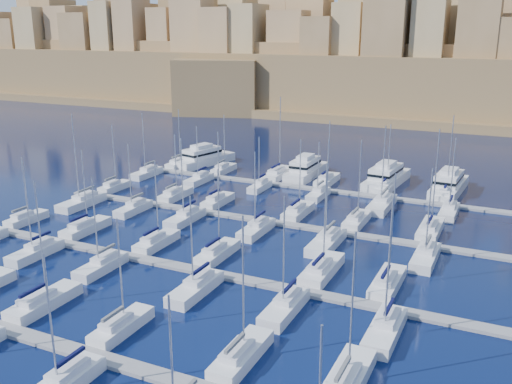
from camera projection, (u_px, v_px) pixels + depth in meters
The scene contains 50 objects.
ground at pixel (248, 244), 85.25m from camera, with size 600.00×600.00×0.00m, color #061032.
pontoon_near at pixel (95, 357), 55.67m from camera, with size 84.00×2.00×0.40m, color slate.
pontoon_mid_near at pixel (208, 272), 74.78m from camera, with size 84.00×2.00×0.40m, color slate.
pontoon_mid_far at pixel (275, 222), 93.88m from camera, with size 84.00×2.00×0.40m, color slate.
pontoon_far at pixel (319, 189), 112.99m from camera, with size 84.00×2.00×0.40m, color slate.
sailboat_2 at pixel (43, 302), 65.53m from camera, with size 2.89×9.62×15.33m.
sailboat_3 at pixel (121, 326), 60.27m from camera, with size 2.51×8.38×12.91m.
sailboat_4 at pixel (241, 355), 54.90m from camera, with size 2.79×9.29×15.06m.
sailboat_5 at pixel (346, 381), 50.94m from camera, with size 3.00×9.99×15.05m.
sailboat_9 at pixel (63, 384), 50.52m from camera, with size 2.66×8.87×13.65m.
sailboat_12 at pixel (26, 219), 94.07m from camera, with size 2.32×7.73×11.35m.
sailboat_13 at pixel (85, 228), 89.81m from camera, with size 2.76×9.21×13.48m.
sailboat_14 at pixel (156, 242), 84.03m from camera, with size 2.63×8.77×13.11m.
sailboat_15 at pixel (217, 253), 79.93m from camera, with size 2.70×8.99×13.03m.
sailboat_16 at pixel (322, 270), 74.25m from camera, with size 3.09×10.29×15.20m.
sailboat_17 at pixel (387, 283), 70.42m from camera, with size 2.88×9.61×14.87m.
sailboat_19 at pixel (36, 252), 80.25m from camera, with size 2.63×8.75×14.22m.
sailboat_20 at pixel (102, 266), 75.58m from camera, with size 2.56×8.54×13.36m.
sailboat_21 at pixel (196, 288), 69.10m from camera, with size 2.84×9.48×12.84m.
sailboat_22 at pixel (285, 307), 64.39m from camera, with size 2.79×9.29×14.28m.
sailboat_23 at pixel (385, 329), 59.57m from camera, with size 2.88×9.61×15.60m.
sailboat_24 at pixel (114, 187), 112.96m from camera, with size 2.33×7.77×13.37m.
sailboat_25 at pixel (175, 195), 107.60m from camera, with size 2.59×8.64×12.49m.
sailboat_26 at pixel (218, 201), 103.80m from camera, with size 2.57×8.58×13.70m.
sailboat_27 at pixel (298, 211), 97.76m from camera, with size 2.81×9.37×13.55m.
sailboat_28 at pixel (357, 220), 93.32m from camera, with size 2.68×8.92×14.33m.
sailboat_29 at pixel (430, 229), 89.06m from camera, with size 3.05×10.16×16.80m.
sailboat_30 at pixel (82, 202), 103.00m from camera, with size 3.09×10.32×17.07m.
sailboat_31 at pixel (134, 208), 99.50m from camera, with size 2.48×8.26×12.61m.
sailboat_32 at pixel (186, 218), 94.62m from camera, with size 2.76×9.19×14.55m.
sailboat_33 at pixel (256, 229), 89.33m from camera, with size 2.72×9.08×13.49m.
sailboat_34 at pixel (327, 242), 83.89m from camera, with size 3.15×10.49×16.52m.
sailboat_35 at pixel (426, 257), 78.49m from camera, with size 2.87×9.58×13.71m.
sailboat_36 at pixel (179, 164), 132.03m from camera, with size 2.53×8.44×13.61m.
sailboat_37 at pixel (224, 169), 127.05m from camera, with size 2.44×8.14×13.05m.
sailboat_38 at pixel (278, 174), 122.91m from camera, with size 3.21×10.71×17.47m.
sailboat_39 at pixel (327, 180), 117.79m from camera, with size 2.83×9.44×13.29m.
sailboat_40 at pixel (386, 187), 112.56m from camera, with size 2.72×9.05×13.50m.
sailboat_41 at pixel (446, 194), 108.16m from camera, with size 2.90×9.67×15.90m.
sailboat_42 at pixel (147, 173), 123.56m from camera, with size 2.68×8.93×14.13m.
sailboat_43 at pixel (199, 179), 118.45m from camera, with size 2.52×8.40×12.25m.
sailboat_44 at pixel (260, 186), 113.25m from camera, with size 2.23×7.43×11.09m.
sailboat_45 at pixel (318, 194), 107.95m from camera, with size 2.39×7.97×11.21m.
sailboat_46 at pixel (382, 204), 101.63m from camera, with size 3.24×10.81×15.33m.
sailboat_47 at pixel (449, 211), 97.80m from camera, with size 2.64×8.82×13.94m.
motor_yacht_a at pixel (203, 158), 133.75m from camera, with size 8.80×17.01×5.25m.
motor_yacht_b at pixel (306, 169), 122.86m from camera, with size 4.84×15.62×5.25m.
motor_yacht_c at pixel (386, 177), 116.46m from camera, with size 6.61×17.54×5.25m.
motor_yacht_d at pixel (449, 184), 111.04m from camera, with size 5.87×16.52×5.25m.
fortified_city at pixel (427, 72), 216.07m from camera, with size 460.00×108.95×59.52m.
Camera 1 is at (35.15, -71.58, 31.15)m, focal length 40.00 mm.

